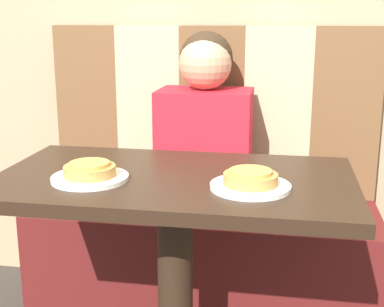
{
  "coord_description": "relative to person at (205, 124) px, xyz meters",
  "views": [
    {
      "loc": [
        0.29,
        -1.35,
        1.17
      ],
      "look_at": [
        0.0,
        0.28,
        0.75
      ],
      "focal_mm": 50.0,
      "sensor_mm": 36.0,
      "label": 1
    }
  ],
  "objects": [
    {
      "name": "plate_right",
      "position": [
        0.21,
        -0.64,
        -0.03
      ],
      "size": [
        0.2,
        0.2,
        0.01
      ],
      "color": "white",
      "rests_on": "dining_table"
    },
    {
      "name": "booth_backrest",
      "position": [
        0.0,
        0.2,
        0.02
      ],
      "size": [
        1.29,
        0.09,
        0.66
      ],
      "color": "brown",
      "rests_on": "booth_seat"
    },
    {
      "name": "pizza_right",
      "position": [
        0.21,
        -0.64,
        -0.0
      ],
      "size": [
        0.14,
        0.14,
        0.04
      ],
      "color": "#C68E47",
      "rests_on": "plate_right"
    },
    {
      "name": "booth_seat",
      "position": [
        0.0,
        -0.0,
        -0.55
      ],
      "size": [
        1.29,
        0.49,
        0.47
      ],
      "color": "#5B1919",
      "rests_on": "ground_plane"
    },
    {
      "name": "plate_left",
      "position": [
        -0.21,
        -0.64,
        -0.03
      ],
      "size": [
        0.2,
        0.2,
        0.01
      ],
      "color": "white",
      "rests_on": "dining_table"
    },
    {
      "name": "dining_table",
      "position": [
        0.0,
        -0.56,
        -0.16
      ],
      "size": [
        0.96,
        0.55,
        0.75
      ],
      "color": "black",
      "rests_on": "ground_plane"
    },
    {
      "name": "pizza_left",
      "position": [
        -0.21,
        -0.64,
        -0.0
      ],
      "size": [
        0.14,
        0.14,
        0.04
      ],
      "color": "#C68E47",
      "rests_on": "plate_left"
    },
    {
      "name": "person",
      "position": [
        0.0,
        0.0,
        0.0
      ],
      "size": [
        0.34,
        0.24,
        0.65
      ],
      "color": "red",
      "rests_on": "booth_seat"
    }
  ]
}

